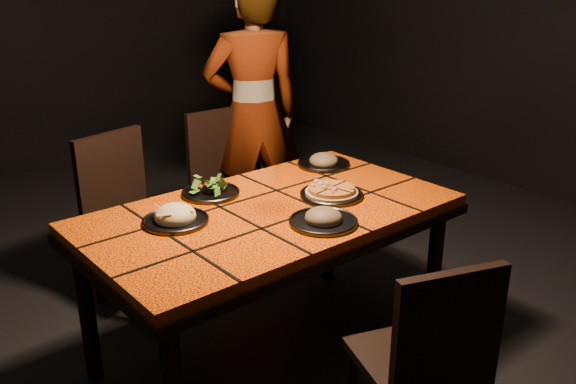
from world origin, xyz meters
TOP-DOWN VIEW (x-y plane):
  - room_shell at (0.00, 0.00)m, footprint 6.04×7.04m
  - dining_table at (0.00, 0.00)m, footprint 1.62×0.92m
  - chair_near at (-0.03, -0.90)m, footprint 0.50×0.50m
  - chair_far_left at (-0.25, 0.93)m, footprint 0.49×0.49m
  - chair_far_right at (0.47, 1.03)m, footprint 0.43×0.43m
  - diner at (0.72, 1.08)m, footprint 0.73×0.61m
  - plate_pizza at (0.31, -0.07)m, footprint 0.29×0.29m
  - plate_pasta at (-0.39, 0.13)m, footprint 0.27×0.27m
  - plate_salad at (-0.11, 0.30)m, footprint 0.27×0.27m
  - plate_mushroom_a at (0.07, -0.27)m, footprint 0.28×0.28m
  - plate_mushroom_b at (0.59, 0.29)m, footprint 0.28×0.28m

SIDE VIEW (x-z plane):
  - chair_near at x=-0.03m, z-range 0.06..0.93m
  - chair_far_right at x=0.47m, z-range 0.07..0.98m
  - chair_far_left at x=-0.25m, z-range 0.07..0.99m
  - dining_table at x=0.00m, z-range 0.30..1.05m
  - plate_pizza at x=0.31m, z-range 0.75..0.79m
  - plate_pasta at x=-0.39m, z-range 0.73..0.82m
  - plate_mushroom_b at x=0.59m, z-range 0.73..0.82m
  - plate_mushroom_a at x=0.07m, z-range 0.73..0.82m
  - plate_salad at x=-0.11m, z-range 0.74..0.81m
  - diner at x=0.72m, z-range 0.00..1.72m
  - room_shell at x=0.00m, z-range -0.04..3.04m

